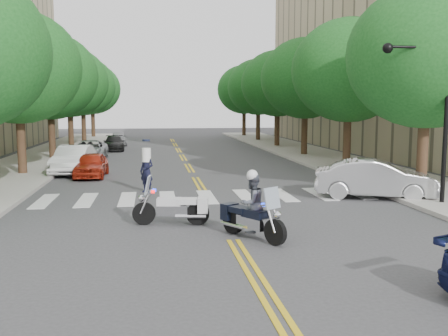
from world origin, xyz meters
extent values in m
plane|color=#38383A|center=(0.00, 0.00, 0.00)|extent=(140.00, 140.00, 0.00)
cube|color=#9E9991|center=(-9.50, 22.00, 0.07)|extent=(5.00, 60.00, 0.15)
cube|color=#9E9991|center=(9.50, 22.00, 0.07)|extent=(5.00, 60.00, 0.15)
cylinder|color=#382316|center=(-8.80, 14.00, 1.66)|extent=(0.44, 0.44, 3.32)
ellipsoid|color=#154C19|center=(-8.80, 14.00, 5.56)|extent=(6.40, 6.40, 5.76)
cylinder|color=#382316|center=(-8.80, 22.00, 1.66)|extent=(0.44, 0.44, 3.32)
ellipsoid|color=#154C19|center=(-8.80, 22.00, 5.56)|extent=(6.40, 6.40, 5.76)
cylinder|color=#382316|center=(-8.80, 30.00, 1.66)|extent=(0.44, 0.44, 3.32)
ellipsoid|color=#154C19|center=(-8.80, 30.00, 5.56)|extent=(6.40, 6.40, 5.76)
cylinder|color=#382316|center=(-8.80, 38.00, 1.66)|extent=(0.44, 0.44, 3.32)
ellipsoid|color=#154C19|center=(-8.80, 38.00, 5.56)|extent=(6.40, 6.40, 5.76)
cylinder|color=#382316|center=(-8.80, 46.00, 1.66)|extent=(0.44, 0.44, 3.32)
ellipsoid|color=#154C19|center=(-8.80, 46.00, 5.56)|extent=(6.40, 6.40, 5.76)
cylinder|color=#382316|center=(8.80, 6.00, 1.66)|extent=(0.44, 0.44, 3.32)
ellipsoid|color=#154C19|center=(8.80, 6.00, 5.56)|extent=(6.40, 6.40, 5.76)
cylinder|color=#382316|center=(8.80, 14.00, 1.66)|extent=(0.44, 0.44, 3.32)
ellipsoid|color=#154C19|center=(8.80, 14.00, 5.56)|extent=(6.40, 6.40, 5.76)
cylinder|color=#382316|center=(8.80, 22.00, 1.66)|extent=(0.44, 0.44, 3.32)
ellipsoid|color=#154C19|center=(8.80, 22.00, 5.56)|extent=(6.40, 6.40, 5.76)
cylinder|color=#382316|center=(8.80, 30.00, 1.66)|extent=(0.44, 0.44, 3.32)
ellipsoid|color=#154C19|center=(8.80, 30.00, 5.56)|extent=(6.40, 6.40, 5.76)
cylinder|color=#382316|center=(8.80, 38.00, 1.66)|extent=(0.44, 0.44, 3.32)
ellipsoid|color=#154C19|center=(8.80, 38.00, 5.56)|extent=(6.40, 6.40, 5.76)
cylinder|color=#382316|center=(8.80, 46.00, 1.66)|extent=(0.44, 0.44, 3.32)
ellipsoid|color=#154C19|center=(8.80, 46.00, 5.56)|extent=(6.40, 6.40, 5.76)
cylinder|color=black|center=(8.20, 3.50, 3.00)|extent=(0.16, 0.16, 6.00)
cylinder|color=black|center=(7.00, 3.50, 5.60)|extent=(2.40, 0.10, 0.10)
sphere|color=black|center=(5.90, 3.50, 5.55)|extent=(0.36, 0.36, 0.36)
cylinder|color=black|center=(1.00, -0.64, 0.35)|extent=(0.49, 0.66, 0.69)
cylinder|color=black|center=(0.12, 0.73, 0.35)|extent=(0.53, 0.68, 0.69)
cube|color=silver|center=(0.53, 0.09, 0.46)|extent=(0.77, 0.95, 0.33)
cube|color=black|center=(0.59, 0.00, 0.71)|extent=(0.69, 0.80, 0.22)
cube|color=black|center=(0.28, 0.47, 0.73)|extent=(0.65, 0.69, 0.16)
cube|color=black|center=(0.03, 0.86, 0.61)|extent=(0.54, 0.50, 0.46)
cube|color=#8C99A5|center=(0.93, -0.53, 1.22)|extent=(0.51, 0.41, 0.56)
cube|color=red|center=(0.94, -0.32, 1.04)|extent=(0.14, 0.14, 0.08)
cube|color=#0C26E5|center=(0.73, -0.45, 1.04)|extent=(0.14, 0.14, 0.08)
imported|color=#474C56|center=(0.53, 0.09, 0.99)|extent=(0.99, 0.93, 1.61)
sphere|color=silver|center=(0.53, 0.09, 1.74)|extent=(0.31, 0.31, 0.31)
cylinder|color=black|center=(-2.40, 2.13, 0.35)|extent=(0.71, 0.25, 0.70)
cylinder|color=black|center=(-0.78, 1.88, 0.35)|extent=(0.72, 0.29, 0.70)
cube|color=silver|center=(-1.54, 2.00, 0.46)|extent=(0.96, 0.46, 0.33)
cube|color=silver|center=(-1.64, 2.02, 0.72)|extent=(0.76, 0.47, 0.23)
cube|color=silver|center=(-1.08, 1.93, 0.74)|extent=(0.62, 0.49, 0.16)
cube|color=silver|center=(-0.63, 1.86, 0.61)|extent=(0.37, 0.49, 0.46)
cube|color=#8C99A5|center=(-2.27, 2.11, 1.23)|extent=(0.23, 0.53, 0.56)
cube|color=red|center=(-2.11, 1.96, 1.04)|extent=(0.12, 0.12, 0.08)
cube|color=#0C26E5|center=(-2.07, 2.21, 1.04)|extent=(0.12, 0.12, 0.08)
imported|color=black|center=(-2.36, 7.94, 0.90)|extent=(0.78, 0.75, 1.79)
imported|color=#B5B6B8|center=(6.50, 5.35, 0.76)|extent=(4.89, 3.14, 1.52)
imported|color=#AA2512|center=(-5.20, 13.00, 0.63)|extent=(1.58, 3.73, 1.26)
imported|color=white|center=(-6.30, 14.50, 0.75)|extent=(1.94, 4.66, 1.50)
imported|color=gray|center=(-6.30, 21.46, 0.65)|extent=(2.17, 4.69, 1.30)
imported|color=black|center=(-5.20, 28.50, 0.59)|extent=(1.87, 4.16, 1.18)
imported|color=gray|center=(-5.20, 34.00, 0.62)|extent=(1.71, 3.75, 1.25)
camera|label=1|loc=(-2.10, -12.89, 3.57)|focal=40.00mm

